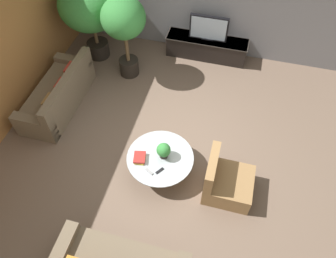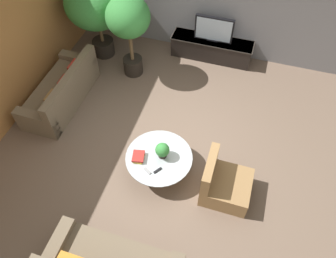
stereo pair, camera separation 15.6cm
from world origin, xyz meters
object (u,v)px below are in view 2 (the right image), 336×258
at_px(couch_by_wall, 62,92).
at_px(armchair_wicker, 223,184).
at_px(media_console, 211,48).
at_px(potted_plant_tabletop, 162,150).
at_px(television, 214,29).
at_px(coffee_table, 159,161).
at_px(potted_palm_corner, 128,22).
at_px(potted_palm_tall, 96,5).

xyz_separation_m(couch_by_wall, armchair_wicker, (3.68, -1.14, -0.01)).
bearing_deg(media_console, potted_plant_tabletop, -92.44).
bearing_deg(armchair_wicker, television, 15.79).
xyz_separation_m(coffee_table, potted_plant_tabletop, (0.05, 0.04, 0.29)).
relative_size(media_console, television, 2.19).
height_order(media_console, television, television).
distance_m(couch_by_wall, potted_plant_tabletop, 2.74).
height_order(coffee_table, potted_palm_corner, potted_palm_corner).
bearing_deg(coffee_table, potted_palm_tall, 130.20).
relative_size(media_console, coffee_table, 1.63).
bearing_deg(potted_plant_tabletop, armchair_wicker, -7.99).
bearing_deg(couch_by_wall, media_console, 131.57).
height_order(television, potted_plant_tabletop, television).
xyz_separation_m(coffee_table, potted_palm_tall, (-2.34, 2.77, 1.01)).
height_order(couch_by_wall, potted_plant_tabletop, couch_by_wall).
distance_m(media_console, couch_by_wall, 3.59).
distance_m(coffee_table, armchair_wicker, 1.20).
height_order(media_console, potted_plant_tabletop, potted_plant_tabletop).
relative_size(armchair_wicker, potted_palm_corner, 0.45).
bearing_deg(potted_plant_tabletop, potted_palm_corner, 122.35).
bearing_deg(armchair_wicker, coffee_table, 84.25).
height_order(coffee_table, potted_palm_tall, potted_palm_tall).
xyz_separation_m(coffee_table, couch_by_wall, (-2.49, 1.02, -0.00)).
bearing_deg(couch_by_wall, potted_plant_tabletop, 68.97).
xyz_separation_m(television, potted_palm_corner, (-1.60, -1.06, 0.54)).
relative_size(couch_by_wall, potted_palm_tall, 1.06).
xyz_separation_m(armchair_wicker, potted_palm_tall, (-3.53, 2.89, 1.02)).
bearing_deg(potted_palm_corner, media_console, 33.43).
height_order(media_console, potted_palm_tall, potted_palm_tall).
relative_size(armchair_wicker, potted_plant_tabletop, 2.76).
relative_size(coffee_table, potted_plant_tabletop, 3.79).
bearing_deg(potted_palm_tall, couch_by_wall, -94.93).
relative_size(potted_palm_tall, potted_palm_corner, 1.00).
distance_m(potted_palm_tall, potted_palm_corner, 1.03).
height_order(media_console, couch_by_wall, couch_by_wall).
bearing_deg(coffee_table, media_console, 86.73).
xyz_separation_m(television, coffee_table, (-0.19, -3.40, -0.51)).
bearing_deg(potted_palm_tall, potted_plant_tabletop, -48.77).
bearing_deg(television, potted_palm_tall, -166.08).
bearing_deg(potted_palm_corner, couch_by_wall, -129.31).
xyz_separation_m(media_console, potted_plant_tabletop, (-0.14, -3.36, 0.31)).
relative_size(media_console, armchair_wicker, 2.24).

